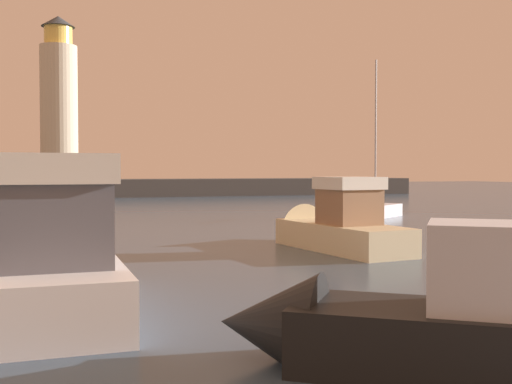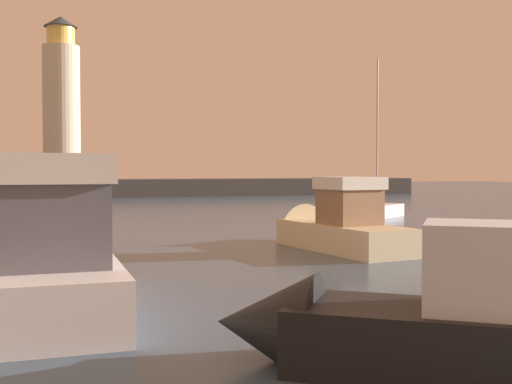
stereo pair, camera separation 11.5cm
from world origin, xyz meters
TOP-DOWN VIEW (x-y plane):
  - ground_plane at (0.00, 37.48)m, footprint 224.90×224.90m
  - breakwater at (0.00, 74.97)m, footprint 80.36×6.16m
  - lighthouse at (-4.87, 74.97)m, footprint 4.24×4.24m
  - motorboat_0 at (4.39, 22.00)m, footprint 3.43×8.62m
  - motorboat_2 at (-6.54, 14.04)m, footprint 2.69×8.98m
  - motorboat_4 at (-1.40, 6.93)m, footprint 6.31×5.36m
  - motorboat_5 at (-7.73, 29.06)m, footprint 6.10×5.14m
  - sailboat_moored at (14.07, 35.54)m, footprint 6.43×5.45m

SIDE VIEW (x-z plane):
  - ground_plane at x=0.00m, z-range 0.00..0.00m
  - sailboat_moored at x=14.07m, z-range -4.82..5.83m
  - motorboat_5 at x=-7.73m, z-range -0.49..1.66m
  - motorboat_4 at x=-1.40m, z-range -0.61..2.16m
  - motorboat_0 at x=4.39m, z-range -0.87..2.62m
  - breakwater at x=0.00m, z-range 0.00..2.12m
  - motorboat_2 at x=-6.54m, z-range -0.98..3.15m
  - lighthouse at x=-4.87m, z-range 1.62..20.54m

